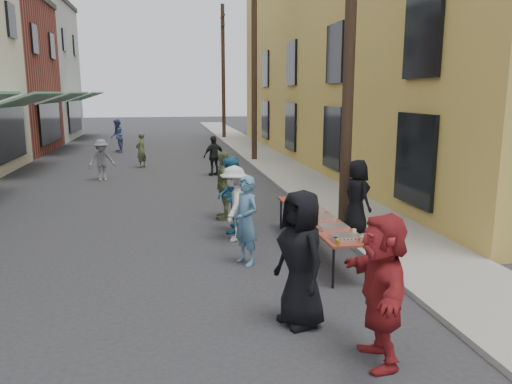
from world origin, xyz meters
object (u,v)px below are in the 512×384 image
object	(u,v)px
utility_pole_far	(223,73)
server	(357,196)
utility_pole_mid	(254,63)
serving_table	(317,218)
guest_front_c	(230,195)
guest_front_a	(301,258)
utility_pole_near	(350,32)
catering_tray_sausage	(346,237)

from	to	relation	value
utility_pole_far	server	xyz separation A→B (m)	(0.05, -24.66, -3.59)
utility_pole_mid	serving_table	bearing A→B (deg)	-95.00
utility_pole_far	serving_table	world-z (taller)	utility_pole_far
guest_front_c	server	xyz separation A→B (m)	(2.75, -0.80, 0.04)
utility_pole_mid	utility_pole_far	xyz separation A→B (m)	(0.00, 12.00, 0.00)
utility_pole_far	guest_front_a	bearing A→B (deg)	-94.71
utility_pole_mid	server	size ratio (longest dim) A/B	5.52
utility_pole_mid	server	xyz separation A→B (m)	(0.05, -12.66, -3.59)
guest_front_a	guest_front_c	bearing A→B (deg)	165.32
utility_pole_near	utility_pole_mid	xyz separation A→B (m)	(0.00, 12.00, 0.00)
utility_pole_mid	utility_pole_far	world-z (taller)	same
utility_pole_near	serving_table	bearing A→B (deg)	-125.71
guest_front_a	guest_front_c	xyz separation A→B (m)	(-0.34, 4.83, -0.08)
guest_front_c	server	size ratio (longest dim) A/B	1.08
catering_tray_sausage	server	world-z (taller)	server
catering_tray_sausage	utility_pole_near	bearing A→B (deg)	70.16
utility_pole_mid	guest_front_c	bearing A→B (deg)	-102.83
utility_pole_mid	catering_tray_sausage	size ratio (longest dim) A/B	18.00
utility_pole_mid	guest_front_c	size ratio (longest dim) A/B	5.13
guest_front_c	utility_pole_near	bearing A→B (deg)	106.05
utility_pole_far	guest_front_c	xyz separation A→B (m)	(-2.70, -23.86, -3.62)
utility_pole_mid	catering_tray_sausage	bearing A→B (deg)	-94.46
serving_table	guest_front_c	size ratio (longest dim) A/B	2.28
catering_tray_sausage	guest_front_c	size ratio (longest dim) A/B	0.29
serving_table	guest_front_a	distance (m)	3.25
utility_pole_mid	guest_front_c	distance (m)	12.69
utility_pole_far	guest_front_c	size ratio (longest dim) A/B	5.13
serving_table	catering_tray_sausage	bearing A→B (deg)	-90.00
serving_table	catering_tray_sausage	distance (m)	1.65
server	guest_front_c	bearing A→B (deg)	61.18
utility_pole_far	server	distance (m)	24.91
serving_table	utility_pole_near	bearing A→B (deg)	54.29
utility_pole_far	guest_front_a	distance (m)	29.00
guest_front_a	utility_pole_far	bearing A→B (deg)	156.64
utility_pole_mid	catering_tray_sausage	distance (m)	15.80
utility_pole_near	utility_pole_far	distance (m)	24.00
utility_pole_near	guest_front_c	size ratio (longest dim) A/B	5.13
utility_pole_far	serving_table	xyz separation A→B (m)	(-1.19, -25.66, -3.79)
utility_pole_mid	guest_front_a	distance (m)	17.22
serving_table	server	distance (m)	1.61
serving_table	server	world-z (taller)	server
utility_pole_near	guest_front_a	xyz separation A→B (m)	(-2.36, -4.69, -3.55)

